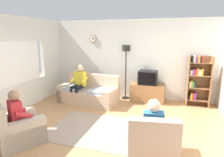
# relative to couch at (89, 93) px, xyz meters

# --- Properties ---
(ground_plane) EXTENTS (12.00, 12.00, 0.00)m
(ground_plane) POSITION_rel_couch_xyz_m (1.17, -1.57, -0.31)
(ground_plane) COLOR #B27F51
(back_wall_assembly) EXTENTS (6.20, 0.17, 2.70)m
(back_wall_assembly) POSITION_rel_couch_xyz_m (1.17, 1.09, 1.04)
(back_wall_assembly) COLOR silver
(back_wall_assembly) RESTS_ON ground_plane
(left_wall_assembly) EXTENTS (0.12, 5.80, 2.70)m
(left_wall_assembly) POSITION_rel_couch_xyz_m (-1.68, -1.54, 1.03)
(left_wall_assembly) COLOR silver
(left_wall_assembly) RESTS_ON ground_plane
(couch) EXTENTS (1.99, 1.10, 0.90)m
(couch) POSITION_rel_couch_xyz_m (0.00, 0.00, 0.00)
(couch) COLOR tan
(couch) RESTS_ON ground_plane
(tv_stand) EXTENTS (1.10, 0.56, 0.59)m
(tv_stand) POSITION_rel_couch_xyz_m (1.82, 0.68, -0.02)
(tv_stand) COLOR olive
(tv_stand) RESTS_ON ground_plane
(tv) EXTENTS (0.60, 0.49, 0.44)m
(tv) POSITION_rel_couch_xyz_m (1.82, 0.66, 0.50)
(tv) COLOR black
(tv) RESTS_ON tv_stand
(bookshelf) EXTENTS (0.68, 0.36, 1.57)m
(bookshelf) POSITION_rel_couch_xyz_m (3.32, 0.75, 0.54)
(bookshelf) COLOR olive
(bookshelf) RESTS_ON ground_plane
(floor_lamp) EXTENTS (0.28, 0.28, 1.85)m
(floor_lamp) POSITION_rel_couch_xyz_m (1.05, 0.78, 1.14)
(floor_lamp) COLOR black
(floor_lamp) RESTS_ON ground_plane
(armchair_near_window) EXTENTS (1.15, 1.17, 0.90)m
(armchair_near_window) POSITION_rel_couch_xyz_m (-0.36, -2.76, -0.02)
(armchair_near_window) COLOR #BCAD99
(armchair_near_window) RESTS_ON ground_plane
(armchair_near_bookshelf) EXTENTS (0.93, 0.99, 0.90)m
(armchair_near_bookshelf) POSITION_rel_couch_xyz_m (2.33, -2.53, -0.02)
(armchair_near_bookshelf) COLOR tan
(armchair_near_bookshelf) RESTS_ON ground_plane
(area_rug) EXTENTS (2.20, 1.70, 0.01)m
(area_rug) POSITION_rel_couch_xyz_m (0.98, -1.74, -0.31)
(area_rug) COLOR gray
(area_rug) RESTS_ON ground_plane
(person_on_couch) EXTENTS (0.55, 0.57, 1.24)m
(person_on_couch) POSITION_rel_couch_xyz_m (-0.30, -0.11, 0.39)
(person_on_couch) COLOR yellow
(person_on_couch) RESTS_ON ground_plane
(person_in_left_armchair) EXTENTS (0.61, 0.64, 1.12)m
(person_in_left_armchair) POSITION_rel_couch_xyz_m (-0.31, -2.68, 0.29)
(person_in_left_armchair) COLOR red
(person_in_left_armchair) RESTS_ON ground_plane
(person_in_right_armchair) EXTENTS (0.56, 0.58, 1.12)m
(person_in_right_armchair) POSITION_rel_couch_xyz_m (2.31, -2.44, 0.29)
(person_in_right_armchair) COLOR #3372B2
(person_in_right_armchair) RESTS_ON ground_plane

